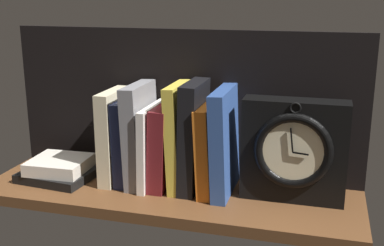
{
  "coord_description": "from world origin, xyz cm",
  "views": [
    {
      "loc": [
        33.06,
        -98.03,
        44.03
      ],
      "look_at": [
        4.75,
        3.31,
        15.53
      ],
      "focal_mm": 45.55,
      "sensor_mm": 36.0,
      "label": 1
    }
  ],
  "objects_px": {
    "book_black_skeptic": "(194,136)",
    "book_navy_bierce": "(127,141)",
    "book_cream_twain": "(114,136)",
    "book_blue_modern": "(224,142)",
    "book_maroon_dawkins": "(165,146)",
    "book_yellow_seinlanguage": "(179,137)",
    "framed_clock": "(294,151)",
    "book_orange_pandolfini": "(209,148)",
    "book_stack_side": "(59,169)",
    "book_white_catcher": "(152,145)",
    "book_gray_chess": "(140,135)"
  },
  "relations": [
    {
      "from": "book_black_skeptic",
      "to": "book_navy_bierce",
      "type": "bearing_deg",
      "value": 180.0
    },
    {
      "from": "book_cream_twain",
      "to": "book_blue_modern",
      "type": "distance_m",
      "value": 0.27
    },
    {
      "from": "book_maroon_dawkins",
      "to": "book_yellow_seinlanguage",
      "type": "relative_size",
      "value": 0.79
    },
    {
      "from": "book_maroon_dawkins",
      "to": "book_black_skeptic",
      "type": "relative_size",
      "value": 0.77
    },
    {
      "from": "book_blue_modern",
      "to": "framed_clock",
      "type": "relative_size",
      "value": 1.05
    },
    {
      "from": "book_navy_bierce",
      "to": "book_orange_pandolfini",
      "type": "bearing_deg",
      "value": 0.0
    },
    {
      "from": "book_black_skeptic",
      "to": "book_blue_modern",
      "type": "height_order",
      "value": "book_black_skeptic"
    },
    {
      "from": "book_orange_pandolfini",
      "to": "framed_clock",
      "type": "xyz_separation_m",
      "value": [
        0.19,
        -0.01,
        0.01
      ]
    },
    {
      "from": "book_stack_side",
      "to": "framed_clock",
      "type": "bearing_deg",
      "value": 2.77
    },
    {
      "from": "book_white_catcher",
      "to": "framed_clock",
      "type": "distance_m",
      "value": 0.32
    },
    {
      "from": "book_maroon_dawkins",
      "to": "book_gray_chess",
      "type": "bearing_deg",
      "value": 180.0
    },
    {
      "from": "book_yellow_seinlanguage",
      "to": "framed_clock",
      "type": "distance_m",
      "value": 0.26
    },
    {
      "from": "book_gray_chess",
      "to": "book_stack_side",
      "type": "xyz_separation_m",
      "value": [
        -0.2,
        -0.03,
        -0.09
      ]
    },
    {
      "from": "book_stack_side",
      "to": "book_white_catcher",
      "type": "bearing_deg",
      "value": 8.12
    },
    {
      "from": "book_blue_modern",
      "to": "book_stack_side",
      "type": "bearing_deg",
      "value": -175.32
    },
    {
      "from": "book_gray_chess",
      "to": "book_yellow_seinlanguage",
      "type": "relative_size",
      "value": 0.98
    },
    {
      "from": "book_gray_chess",
      "to": "book_maroon_dawkins",
      "type": "height_order",
      "value": "book_gray_chess"
    },
    {
      "from": "book_maroon_dawkins",
      "to": "book_blue_modern",
      "type": "relative_size",
      "value": 0.81
    },
    {
      "from": "book_gray_chess",
      "to": "book_blue_modern",
      "type": "relative_size",
      "value": 1.0
    },
    {
      "from": "book_yellow_seinlanguage",
      "to": "book_stack_side",
      "type": "distance_m",
      "value": 0.31
    },
    {
      "from": "book_maroon_dawkins",
      "to": "book_navy_bierce",
      "type": "bearing_deg",
      "value": 180.0
    },
    {
      "from": "book_white_catcher",
      "to": "book_orange_pandolfini",
      "type": "distance_m",
      "value": 0.14
    },
    {
      "from": "book_black_skeptic",
      "to": "book_orange_pandolfini",
      "type": "xyz_separation_m",
      "value": [
        0.04,
        0.0,
        -0.02
      ]
    },
    {
      "from": "book_navy_bierce",
      "to": "book_blue_modern",
      "type": "distance_m",
      "value": 0.23
    },
    {
      "from": "book_maroon_dawkins",
      "to": "book_orange_pandolfini",
      "type": "bearing_deg",
      "value": 0.0
    },
    {
      "from": "book_gray_chess",
      "to": "book_navy_bierce",
      "type": "bearing_deg",
      "value": 180.0
    },
    {
      "from": "book_navy_bierce",
      "to": "book_blue_modern",
      "type": "height_order",
      "value": "book_blue_modern"
    },
    {
      "from": "book_gray_chess",
      "to": "book_blue_modern",
      "type": "distance_m",
      "value": 0.2
    },
    {
      "from": "book_navy_bierce",
      "to": "framed_clock",
      "type": "relative_size",
      "value": 0.89
    },
    {
      "from": "book_yellow_seinlanguage",
      "to": "book_cream_twain",
      "type": "bearing_deg",
      "value": 180.0
    },
    {
      "from": "book_cream_twain",
      "to": "book_stack_side",
      "type": "bearing_deg",
      "value": -166.25
    },
    {
      "from": "book_gray_chess",
      "to": "book_black_skeptic",
      "type": "bearing_deg",
      "value": 0.0
    },
    {
      "from": "book_blue_modern",
      "to": "book_stack_side",
      "type": "relative_size",
      "value": 1.34
    },
    {
      "from": "book_cream_twain",
      "to": "book_white_catcher",
      "type": "distance_m",
      "value": 0.1
    },
    {
      "from": "book_maroon_dawkins",
      "to": "book_cream_twain",
      "type": "bearing_deg",
      "value": 180.0
    },
    {
      "from": "framed_clock",
      "to": "book_stack_side",
      "type": "height_order",
      "value": "framed_clock"
    },
    {
      "from": "book_navy_bierce",
      "to": "book_orange_pandolfini",
      "type": "height_order",
      "value": "book_orange_pandolfini"
    },
    {
      "from": "book_gray_chess",
      "to": "book_stack_side",
      "type": "bearing_deg",
      "value": -170.7
    },
    {
      "from": "book_yellow_seinlanguage",
      "to": "book_blue_modern",
      "type": "relative_size",
      "value": 1.03
    },
    {
      "from": "book_gray_chess",
      "to": "book_black_skeptic",
      "type": "xyz_separation_m",
      "value": [
        0.13,
        0.0,
        0.01
      ]
    },
    {
      "from": "framed_clock",
      "to": "book_orange_pandolfini",
      "type": "bearing_deg",
      "value": 178.14
    },
    {
      "from": "book_orange_pandolfini",
      "to": "book_cream_twain",
      "type": "bearing_deg",
      "value": 180.0
    },
    {
      "from": "book_cream_twain",
      "to": "framed_clock",
      "type": "distance_m",
      "value": 0.42
    },
    {
      "from": "book_white_catcher",
      "to": "framed_clock",
      "type": "xyz_separation_m",
      "value": [
        0.32,
        -0.01,
        0.02
      ]
    },
    {
      "from": "book_blue_modern",
      "to": "book_maroon_dawkins",
      "type": "bearing_deg",
      "value": 180.0
    },
    {
      "from": "book_white_catcher",
      "to": "book_stack_side",
      "type": "distance_m",
      "value": 0.24
    },
    {
      "from": "book_orange_pandolfini",
      "to": "framed_clock",
      "type": "bearing_deg",
      "value": -1.86
    },
    {
      "from": "book_orange_pandolfini",
      "to": "book_maroon_dawkins",
      "type": "bearing_deg",
      "value": 180.0
    },
    {
      "from": "book_white_catcher",
      "to": "book_stack_side",
      "type": "relative_size",
      "value": 1.07
    },
    {
      "from": "framed_clock",
      "to": "book_stack_side",
      "type": "distance_m",
      "value": 0.56
    }
  ]
}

